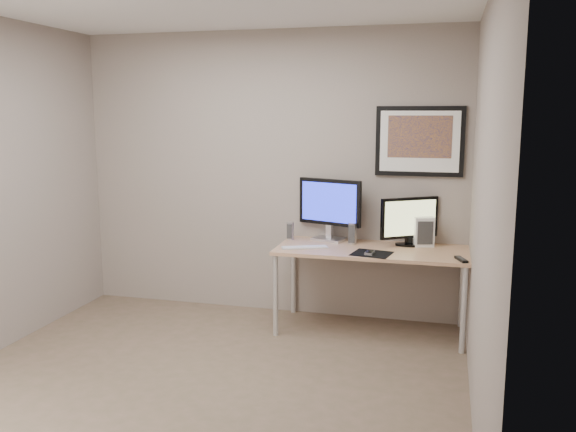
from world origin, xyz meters
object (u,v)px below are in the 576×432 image
(monitor_tv, at_px, (409,220))
(fan_unit, at_px, (423,232))
(desk, at_px, (372,256))
(framed_art, at_px, (420,141))
(speaker_right, at_px, (352,233))
(keyboard, at_px, (305,247))
(monitor_large, at_px, (330,207))
(speaker_left, at_px, (291,231))

(monitor_tv, distance_m, fan_unit, 0.16)
(desk, bearing_deg, framed_art, 43.46)
(fan_unit, bearing_deg, desk, -169.37)
(speaker_right, bearing_deg, keyboard, -141.64)
(framed_art, distance_m, monitor_tv, 0.69)
(monitor_large, relative_size, keyboard, 1.50)
(keyboard, xyz_separation_m, fan_unit, (0.97, 0.34, 0.12))
(desk, height_order, keyboard, keyboard)
(keyboard, bearing_deg, desk, -10.25)
(fan_unit, bearing_deg, speaker_right, 170.20)
(monitor_tv, xyz_separation_m, speaker_right, (-0.48, -0.04, -0.13))
(desk, relative_size, speaker_left, 10.09)
(framed_art, distance_m, fan_unit, 0.78)
(framed_art, height_order, keyboard, framed_art)
(speaker_left, bearing_deg, framed_art, 10.39)
(monitor_tv, distance_m, speaker_left, 1.06)
(monitor_large, distance_m, keyboard, 0.50)
(speaker_left, bearing_deg, fan_unit, 3.98)
(desk, relative_size, monitor_large, 2.72)
(keyboard, distance_m, fan_unit, 1.03)
(framed_art, bearing_deg, speaker_left, -172.52)
(desk, relative_size, speaker_right, 8.55)
(speaker_left, bearing_deg, keyboard, -54.13)
(framed_art, xyz_separation_m, keyboard, (-0.90, -0.46, -0.88))
(fan_unit, bearing_deg, monitor_tv, 177.25)
(desk, bearing_deg, fan_unit, 26.60)
(fan_unit, bearing_deg, speaker_left, 165.10)
(desk, bearing_deg, monitor_large, 149.61)
(monitor_large, xyz_separation_m, speaker_left, (-0.35, -0.05, -0.23))
(monitor_tv, bearing_deg, speaker_right, 150.58)
(monitor_tv, distance_m, speaker_right, 0.50)
(desk, bearing_deg, speaker_right, 142.70)
(speaker_right, relative_size, keyboard, 0.48)
(monitor_tv, xyz_separation_m, speaker_left, (-1.05, 0.01, -0.15))
(speaker_right, distance_m, keyboard, 0.46)
(framed_art, xyz_separation_m, fan_unit, (0.07, -0.12, -0.76))
(desk, xyz_separation_m, speaker_right, (-0.19, 0.14, 0.16))
(monitor_tv, bearing_deg, speaker_left, 145.86)
(framed_art, relative_size, speaker_right, 4.01)
(monitor_large, bearing_deg, framed_art, 24.77)
(desk, xyz_separation_m, monitor_tv, (0.29, 0.18, 0.29))
(desk, height_order, fan_unit, fan_unit)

